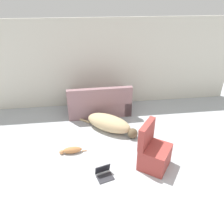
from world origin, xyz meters
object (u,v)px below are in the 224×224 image
cat (71,150)px  laptop_open (104,173)px  dog (110,124)px  side_chair (153,153)px  couch (99,104)px

cat → laptop_open: size_ratio=1.61×
dog → cat: dog is taller
dog → side_chair: 1.55m
couch → dog: bearing=99.7°
dog → laptop_open: size_ratio=3.90×
laptop_open → couch: bearing=71.0°
laptop_open → side_chair: (1.01, 0.16, 0.25)m
side_chair → laptop_open: bearing=136.0°
couch → laptop_open: bearing=86.0°
cat → couch: bearing=-116.4°
laptop_open → dog: bearing=62.5°
dog → side_chair: size_ratio=1.51×
couch → cat: bearing=65.1°
laptop_open → side_chair: size_ratio=0.39×
cat → side_chair: size_ratio=0.62×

